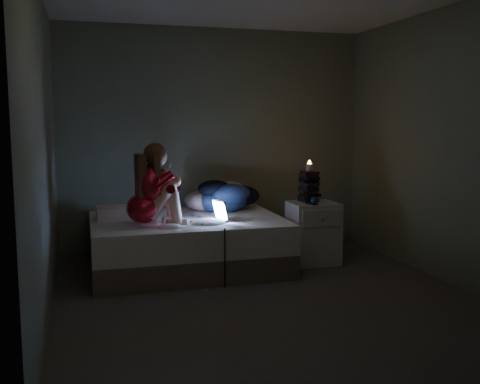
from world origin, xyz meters
name	(u,v)px	position (x,y,z in m)	size (l,w,h in m)	color
floor	(265,297)	(0.00, 0.00, -0.01)	(3.60, 3.80, 0.02)	#292523
wall_back	(215,141)	(0.00, 1.91, 1.30)	(3.60, 0.02, 2.60)	#5D6A50
wall_front	(383,167)	(0.00, -1.91, 1.30)	(3.60, 0.02, 2.60)	#5D6A50
wall_left	(41,152)	(-1.81, 0.00, 1.30)	(0.02, 3.80, 2.60)	#5D6A50
wall_right	(449,146)	(1.81, 0.00, 1.30)	(0.02, 3.80, 2.60)	#5D6A50
bed	(187,243)	(-0.49, 1.10, 0.27)	(1.94, 1.46, 0.53)	silver
pillow	(119,212)	(-1.17, 1.26, 0.60)	(0.44, 0.31, 0.13)	white
woman	(143,184)	(-0.97, 0.80, 0.93)	(0.49, 0.32, 0.80)	maroon
laptop	(209,211)	(-0.33, 0.79, 0.65)	(0.32, 0.23, 0.23)	black
clothes_pile	(222,195)	(-0.04, 1.44, 0.72)	(0.61, 0.49, 0.37)	navy
nightstand	(313,233)	(0.86, 0.96, 0.33)	(0.50, 0.44, 0.66)	silver
book_stack	(309,187)	(0.84, 1.05, 0.82)	(0.19, 0.25, 0.32)	black
candle	(309,168)	(0.84, 1.05, 1.03)	(0.07, 0.07, 0.08)	beige
phone	(312,204)	(0.79, 0.84, 0.67)	(0.07, 0.14, 0.01)	black
blue_orb	(315,200)	(0.82, 0.84, 0.70)	(0.08, 0.08, 0.08)	navy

